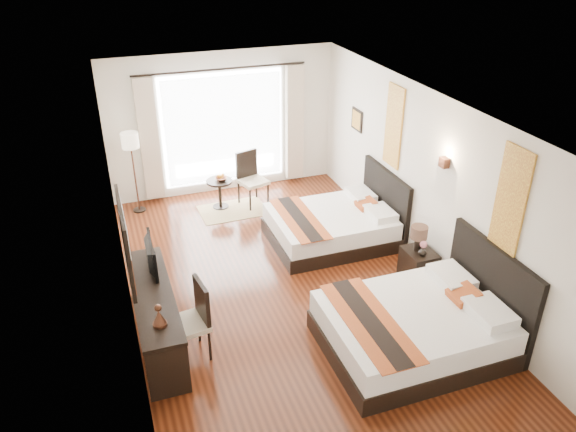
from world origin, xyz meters
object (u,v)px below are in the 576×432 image
object	(u,v)px
console_desk	(156,316)
window_chair	(253,189)
nightstand	(418,265)
television	(147,255)
fruit_bowl	(221,179)
table_lamp	(419,234)
desk_chair	(190,335)
floor_lamp	(131,146)
bed_far	(335,225)
vase	(423,252)
bed_near	(419,326)
side_table	(220,194)

from	to	relation	value
console_desk	window_chair	bearing A→B (deg)	55.99
nightstand	television	distance (m)	4.05
fruit_bowl	table_lamp	bearing A→B (deg)	-56.24
desk_chair	fruit_bowl	bearing A→B (deg)	-117.14
floor_lamp	console_desk	bearing A→B (deg)	-92.66
console_desk	window_chair	xyz separation A→B (m)	(2.31, 3.42, -0.06)
bed_far	table_lamp	xyz separation A→B (m)	(0.69, -1.47, 0.48)
vase	floor_lamp	size ratio (longest dim) A/B	0.08
bed_near	desk_chair	world-z (taller)	bed_near
fruit_bowl	vase	bearing A→B (deg)	-57.51
table_lamp	television	world-z (taller)	television
console_desk	side_table	distance (m)	3.87
nightstand	vase	distance (m)	0.33
vase	television	world-z (taller)	television
vase	desk_chair	bearing A→B (deg)	-173.33
table_lamp	side_table	distance (m)	4.08
television	floor_lamp	size ratio (longest dim) A/B	0.49
nightstand	side_table	size ratio (longest dim) A/B	0.92
nightstand	television	xyz separation A→B (m)	(-3.95, 0.47, 0.72)
bed_far	console_desk	world-z (taller)	bed_far
fruit_bowl	console_desk	bearing A→B (deg)	-116.27
desk_chair	fruit_bowl	size ratio (longest dim) A/B	4.60
window_chair	fruit_bowl	bearing A→B (deg)	-111.08
bed_near	vase	bearing A→B (deg)	57.71
bed_far	window_chair	xyz separation A→B (m)	(-0.95, 1.82, 0.02)
vase	side_table	distance (m)	4.19
bed_near	floor_lamp	world-z (taller)	floor_lamp
vase	table_lamp	bearing A→B (deg)	88.28
vase	bed_far	bearing A→B (deg)	112.75
nightstand	side_table	distance (m)	4.11
side_table	window_chair	bearing A→B (deg)	-5.41
nightstand	vase	bearing A→B (deg)	-106.60
desk_chair	window_chair	size ratio (longest dim) A/B	1.00
console_desk	television	bearing A→B (deg)	87.92
nightstand	bed_far	bearing A→B (deg)	115.18
window_chair	desk_chair	bearing A→B (deg)	-43.42
table_lamp	console_desk	world-z (taller)	table_lamp
television	fruit_bowl	size ratio (longest dim) A/B	3.33
nightstand	table_lamp	bearing A→B (deg)	118.74
nightstand	vase	world-z (taller)	vase
bed_near	table_lamp	bearing A→B (deg)	60.58
bed_near	floor_lamp	distance (m)	6.02
console_desk	window_chair	world-z (taller)	window_chair
nightstand	window_chair	world-z (taller)	window_chair
bed_far	floor_lamp	xyz separation A→B (m)	(-3.08, 2.26, 1.01)
nightstand	fruit_bowl	distance (m)	4.09
television	desk_chair	size ratio (longest dim) A/B	0.72
table_lamp	vase	size ratio (longest dim) A/B	3.12
table_lamp	bed_far	bearing A→B (deg)	115.05
television	window_chair	size ratio (longest dim) A/B	0.73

